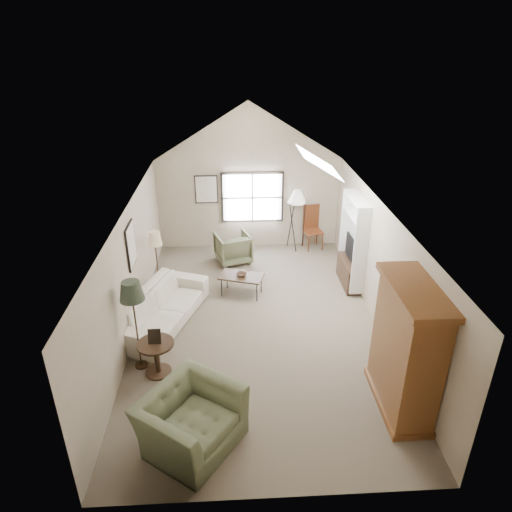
{
  "coord_description": "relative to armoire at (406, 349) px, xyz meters",
  "views": [
    {
      "loc": [
        -0.47,
        -7.97,
        5.5
      ],
      "look_at": [
        0.0,
        0.4,
        1.4
      ],
      "focal_mm": 32.0,
      "sensor_mm": 36.0,
      "label": 1
    }
  ],
  "objects": [
    {
      "name": "armchair_far",
      "position": [
        -2.64,
        5.38,
        -0.71
      ],
      "size": [
        1.06,
        1.08,
        0.79
      ],
      "primitive_type": "imported",
      "rotation": [
        0.0,
        0.0,
        3.45
      ],
      "color": "#5E6647",
      "rests_on": "ground"
    },
    {
      "name": "tv_panel",
      "position": [
        0.14,
        4.0,
        -0.18
      ],
      "size": [
        0.05,
        0.9,
        0.55
      ],
      "primitive_type": "cube",
      "color": "black",
      "rests_on": "media_console"
    },
    {
      "name": "tv_alcove",
      "position": [
        0.16,
        4.0,
        0.05
      ],
      "size": [
        0.32,
        1.3,
        2.1
      ],
      "primitive_type": "cube",
      "color": "white",
      "rests_on": "ground"
    },
    {
      "name": "dark_lamp",
      "position": [
        -4.38,
        1.18,
        -0.2
      ],
      "size": [
        0.56,
        0.56,
        1.8
      ],
      "primitive_type": null,
      "rotation": [
        0.0,
        0.0,
        -0.35
      ],
      "color": "#252C1F",
      "rests_on": "ground"
    },
    {
      "name": "armchair_near",
      "position": [
        -3.32,
        -0.62,
        -0.66
      ],
      "size": [
        1.75,
        1.79,
        0.88
      ],
      "primitive_type": "imported",
      "rotation": [
        0.0,
        0.0,
        0.95
      ],
      "color": "#5D6647",
      "rests_on": "ground"
    },
    {
      "name": "room_shell",
      "position": [
        -2.18,
        2.4,
        2.11
      ],
      "size": [
        5.01,
        8.01,
        4.0
      ],
      "color": "brown",
      "rests_on": "ground"
    },
    {
      "name": "side_chair",
      "position": [
        -0.39,
        6.1,
        -0.48
      ],
      "size": [
        0.57,
        0.57,
        1.23
      ],
      "primitive_type": "cube",
      "rotation": [
        0.0,
        0.0,
        0.22
      ],
      "color": "brown",
      "rests_on": "ground"
    },
    {
      "name": "sofa",
      "position": [
        -4.14,
        2.58,
        -0.72
      ],
      "size": [
        1.85,
        2.78,
        0.76
      ],
      "primitive_type": "imported",
      "rotation": [
        0.0,
        0.0,
        1.22
      ],
      "color": "beige",
      "rests_on": "ground"
    },
    {
      "name": "bowl",
      "position": [
        -2.47,
        3.63,
        -0.57
      ],
      "size": [
        0.3,
        0.3,
        0.06
      ],
      "primitive_type": "imported",
      "rotation": [
        0.0,
        0.0,
        -0.31
      ],
      "color": "#331D15",
      "rests_on": "coffee_table"
    },
    {
      "name": "wall_art",
      "position": [
        -4.06,
        4.34,
        0.63
      ],
      "size": [
        1.97,
        3.71,
        0.88
      ],
      "color": "black",
      "rests_on": "room_shell"
    },
    {
      "name": "coffee_table",
      "position": [
        -2.47,
        3.63,
        -0.85
      ],
      "size": [
        1.1,
        0.82,
        0.5
      ],
      "primitive_type": "cube",
      "rotation": [
        0.0,
        0.0,
        -0.31
      ],
      "color": "#3C2818",
      "rests_on": "ground"
    },
    {
      "name": "skylight",
      "position": [
        -0.88,
        3.3,
        2.12
      ],
      "size": [
        0.8,
        1.2,
        0.52
      ],
      "primitive_type": null,
      "color": "white",
      "rests_on": "room_shell"
    },
    {
      "name": "armoire",
      "position": [
        0.0,
        0.0,
        0.0
      ],
      "size": [
        0.6,
        1.5,
        2.2
      ],
      "primitive_type": "cube",
      "color": "brown",
      "rests_on": "ground"
    },
    {
      "name": "side_table",
      "position": [
        -4.04,
        0.98,
        -0.78
      ],
      "size": [
        0.83,
        0.83,
        0.65
      ],
      "primitive_type": "cylinder",
      "rotation": [
        0.0,
        0.0,
        -0.35
      ],
      "color": "#331C14",
      "rests_on": "ground"
    },
    {
      "name": "window",
      "position": [
        -2.08,
        6.36,
        0.35
      ],
      "size": [
        1.72,
        0.08,
        1.42
      ],
      "primitive_type": "cube",
      "color": "black",
      "rests_on": "room_shell"
    },
    {
      "name": "tripod_lamp",
      "position": [
        -0.88,
        6.1,
        -0.22
      ],
      "size": [
        0.63,
        0.63,
        1.76
      ],
      "primitive_type": null,
      "rotation": [
        0.0,
        0.0,
        -0.27
      ],
      "color": "silver",
      "rests_on": "ground"
    },
    {
      "name": "media_console",
      "position": [
        0.14,
        4.0,
        -0.8
      ],
      "size": [
        0.34,
        1.18,
        0.6
      ],
      "primitive_type": "cube",
      "color": "#382316",
      "rests_on": "ground"
    },
    {
      "name": "tan_lamp",
      "position": [
        -4.38,
        3.78,
        -0.29
      ],
      "size": [
        0.42,
        0.42,
        1.62
      ],
      "primitive_type": null,
      "rotation": [
        0.0,
        0.0,
        -0.35
      ],
      "color": "tan",
      "rests_on": "ground"
    }
  ]
}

